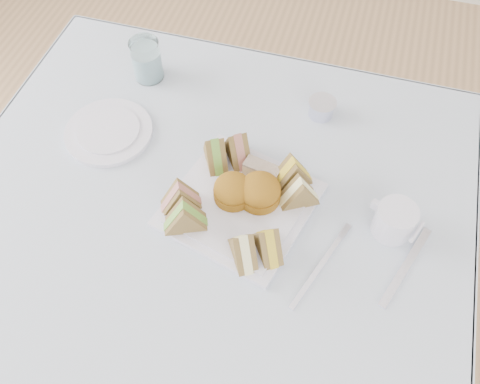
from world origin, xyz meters
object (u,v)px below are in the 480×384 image
(creamer_jug, at_px, (394,221))
(table, at_px, (208,302))
(serving_plate, at_px, (240,205))
(water_glass, at_px, (147,60))

(creamer_jug, bearing_deg, table, -143.32)
(serving_plate, relative_size, water_glass, 2.58)
(creamer_jug, bearing_deg, water_glass, 177.76)
(table, xyz_separation_m, creamer_jug, (0.35, 0.10, 0.41))
(serving_plate, xyz_separation_m, creamer_jug, (0.29, 0.03, 0.03))
(table, height_order, creamer_jug, creamer_jug)
(creamer_jug, bearing_deg, serving_plate, -152.76)
(table, xyz_separation_m, water_glass, (-0.24, 0.35, 0.43))
(table, bearing_deg, serving_plate, 45.90)
(water_glass, height_order, creamer_jug, water_glass)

